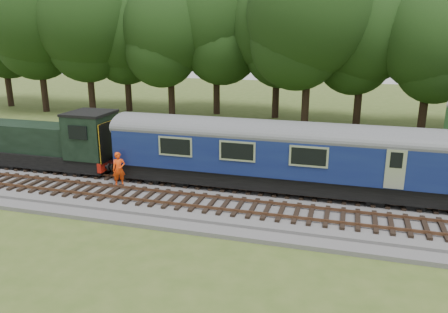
% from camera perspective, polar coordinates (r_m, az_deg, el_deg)
% --- Properties ---
extents(ground, '(120.00, 120.00, 0.00)m').
position_cam_1_polar(ground, '(24.01, -5.26, -5.13)').
color(ground, '#415620').
rests_on(ground, ground).
extents(ballast, '(70.00, 7.00, 0.35)m').
position_cam_1_polar(ballast, '(23.95, -5.27, -4.74)').
color(ballast, '#4C4C4F').
rests_on(ballast, ground).
extents(track_north, '(67.20, 2.40, 0.21)m').
position_cam_1_polar(track_north, '(25.09, -4.12, -3.15)').
color(track_north, black).
rests_on(track_north, ballast).
extents(track_south, '(67.20, 2.40, 0.21)m').
position_cam_1_polar(track_south, '(22.48, -6.77, -5.54)').
color(track_south, black).
rests_on(track_south, ballast).
extents(fence, '(64.00, 0.12, 1.00)m').
position_cam_1_polar(fence, '(28.00, -1.91, -1.97)').
color(fence, '#6B6054').
rests_on(fence, ground).
extents(tree_line, '(70.00, 8.00, 18.00)m').
position_cam_1_polar(tree_line, '(44.45, 5.13, 4.70)').
color(tree_line, black).
rests_on(tree_line, ground).
extents(dmu_railcar, '(18.05, 2.86, 3.88)m').
position_cam_1_polar(dmu_railcar, '(23.27, 6.93, 0.88)').
color(dmu_railcar, black).
rests_on(dmu_railcar, ground).
extents(shunter_loco, '(8.91, 2.60, 3.38)m').
position_cam_1_polar(shunter_loco, '(29.02, -21.35, 1.62)').
color(shunter_loco, black).
rests_on(shunter_loco, ground).
extents(worker, '(0.84, 0.78, 1.93)m').
position_cam_1_polar(worker, '(24.80, -13.57, -1.62)').
color(worker, '#FC440D').
rests_on(worker, ballast).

